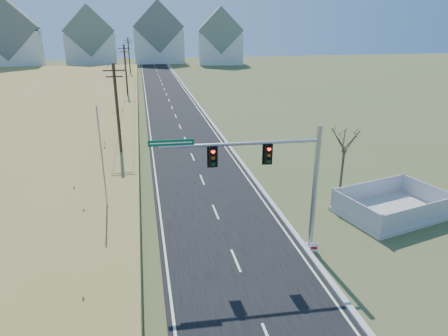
% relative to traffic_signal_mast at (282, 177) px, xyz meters
% --- Properties ---
extents(ground, '(260.00, 260.00, 0.00)m').
position_rel_traffic_signal_mast_xyz_m(ground, '(-2.63, 1.35, -4.43)').
color(ground, '#46592B').
rests_on(ground, ground).
extents(road, '(8.00, 180.00, 0.06)m').
position_rel_traffic_signal_mast_xyz_m(road, '(-2.63, 51.35, -4.40)').
color(road, black).
rests_on(road, ground).
extents(curb, '(0.30, 180.00, 0.18)m').
position_rel_traffic_signal_mast_xyz_m(curb, '(1.52, 51.35, -4.34)').
color(curb, '#B2AFA8').
rests_on(curb, ground).
extents(utility_pole_near, '(1.80, 0.26, 9.00)m').
position_rel_traffic_signal_mast_xyz_m(utility_pole_near, '(-9.13, 16.35, 0.25)').
color(utility_pole_near, '#422D1E').
rests_on(utility_pole_near, ground).
extents(utility_pole_mid, '(1.80, 0.26, 9.00)m').
position_rel_traffic_signal_mast_xyz_m(utility_pole_mid, '(-9.13, 46.35, 0.25)').
color(utility_pole_mid, '#422D1E').
rests_on(utility_pole_mid, ground).
extents(utility_pole_far, '(1.80, 0.26, 9.00)m').
position_rel_traffic_signal_mast_xyz_m(utility_pole_far, '(-9.13, 76.35, 0.25)').
color(utility_pole_far, '#422D1E').
rests_on(utility_pole_far, ground).
extents(condo_nw, '(17.69, 13.38, 19.05)m').
position_rel_traffic_signal_mast_xyz_m(condo_nw, '(-40.63, 101.35, 3.27)').
color(condo_nw, silver).
rests_on(condo_nw, ground).
extents(condo_nnw, '(14.93, 11.17, 17.03)m').
position_rel_traffic_signal_mast_xyz_m(condo_nnw, '(-20.63, 109.35, 2.51)').
color(condo_nnw, silver).
rests_on(condo_nnw, ground).
extents(condo_n, '(15.27, 10.20, 18.54)m').
position_rel_traffic_signal_mast_xyz_m(condo_n, '(-0.63, 113.35, 3.18)').
color(condo_n, silver).
rests_on(condo_n, ground).
extents(condo_ne, '(14.12, 10.51, 16.52)m').
position_rel_traffic_signal_mast_xyz_m(condo_ne, '(17.37, 105.35, 2.41)').
color(condo_ne, silver).
rests_on(condo_ne, ground).
extents(traffic_signal_mast, '(9.06, 0.86, 7.22)m').
position_rel_traffic_signal_mast_xyz_m(traffic_signal_mast, '(0.00, 0.00, 0.00)').
color(traffic_signal_mast, '#9EA0A5').
rests_on(traffic_signal_mast, ground).
extents(fence_enclosure, '(7.75, 6.15, 1.57)m').
position_rel_traffic_signal_mast_xyz_m(fence_enclosure, '(8.95, 2.78, -4.13)').
color(fence_enclosure, '#B7B5AD').
rests_on(fence_enclosure, ground).
extents(open_sign, '(0.44, 0.14, 0.55)m').
position_rel_traffic_signal_mast_xyz_m(open_sign, '(1.87, -0.65, -4.14)').
color(open_sign, white).
rests_on(open_sign, ground).
extents(flagpole, '(0.34, 0.34, 7.64)m').
position_rel_traffic_signal_mast_xyz_m(flagpole, '(-9.63, 5.32, -1.38)').
color(flagpole, '#B7B5AD').
rests_on(flagpole, ground).
extents(bare_tree, '(2.13, 2.13, 5.65)m').
position_rel_traffic_signal_mast_xyz_m(bare_tree, '(6.65, 5.73, 0.13)').
color(bare_tree, '#4C3F33').
rests_on(bare_tree, ground).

